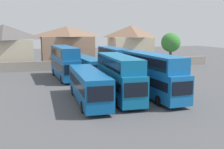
% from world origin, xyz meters
% --- Properties ---
extents(ground, '(140.00, 140.00, 0.00)m').
position_xyz_m(ground, '(0.00, 18.00, 0.00)').
color(ground, '#4C4C4F').
extents(depot_boundary_wall, '(56.00, 0.50, 1.80)m').
position_xyz_m(depot_boundary_wall, '(0.00, 24.32, 0.90)').
color(depot_boundary_wall, gray).
rests_on(depot_boundary_wall, ground).
extents(bus_1, '(2.94, 11.80, 3.33)m').
position_xyz_m(bus_1, '(-3.57, -0.28, 1.91)').
color(bus_1, '#0D5598').
rests_on(bus_1, ground).
extents(bus_2, '(2.96, 11.01, 4.76)m').
position_xyz_m(bus_2, '(-0.09, 0.07, 2.69)').
color(bus_2, '#0E6295').
rests_on(bus_2, ground).
extents(bus_3, '(3.18, 12.10, 4.89)m').
position_xyz_m(bus_3, '(3.76, 0.07, 2.76)').
color(bus_3, '#1561A7').
rests_on(bus_3, ground).
extents(bus_4, '(3.28, 11.70, 4.99)m').
position_xyz_m(bus_4, '(-4.12, 14.79, 2.81)').
color(bus_4, '#135697').
rests_on(bus_4, ground).
extents(bus_5, '(3.45, 11.97, 3.28)m').
position_xyz_m(bus_5, '(-0.70, 14.15, 1.88)').
color(bus_5, '#145E96').
rests_on(bus_5, ground).
extents(bus_6, '(2.70, 10.50, 4.70)m').
position_xyz_m(bus_6, '(3.64, 14.06, 2.65)').
color(bus_6, '#155694').
rests_on(bus_6, ground).
extents(house_terrace_left, '(11.22, 7.26, 8.58)m').
position_xyz_m(house_terrace_left, '(-13.86, 29.64, 4.39)').
color(house_terrace_left, beige).
rests_on(house_terrace_left, ground).
extents(house_terrace_centre, '(11.12, 7.30, 8.33)m').
position_xyz_m(house_terrace_centre, '(-1.50, 30.96, 4.24)').
color(house_terrace_centre, '#9E7A60').
rests_on(house_terrace_centre, ground).
extents(house_terrace_right, '(9.43, 6.60, 8.54)m').
position_xyz_m(house_terrace_right, '(12.65, 30.38, 4.36)').
color(house_terrace_right, beige).
rests_on(house_terrace_right, ground).
extents(tree_left_of_lot, '(3.93, 3.93, 6.99)m').
position_xyz_m(tree_left_of_lot, '(18.32, 22.32, 4.97)').
color(tree_left_of_lot, brown).
rests_on(tree_left_of_lot, ground).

